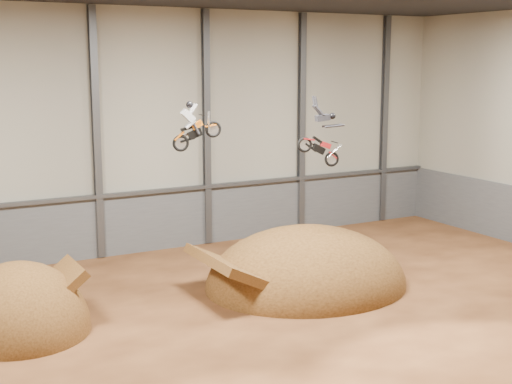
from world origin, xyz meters
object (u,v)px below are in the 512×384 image
takeoff_ramp (20,330)px  fmx_rider_b (315,131)px  landing_ramp (306,286)px  fmx_rider_a (200,120)px

takeoff_ramp → fmx_rider_b: size_ratio=2.25×
landing_ramp → takeoff_ramp: bearing=177.1°
takeoff_ramp → fmx_rider_a: (7.78, -1.10, 8.48)m
takeoff_ramp → landing_ramp: (13.62, -0.70, 0.00)m
fmx_rider_a → fmx_rider_b: fmx_rider_a is taller
takeoff_ramp → fmx_rider_a: 11.56m
landing_ramp → fmx_rider_a: fmx_rider_a is taller
landing_ramp → fmx_rider_b: bearing=-111.2°
landing_ramp → fmx_rider_b: 7.99m
fmx_rider_b → landing_ramp: bearing=80.8°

